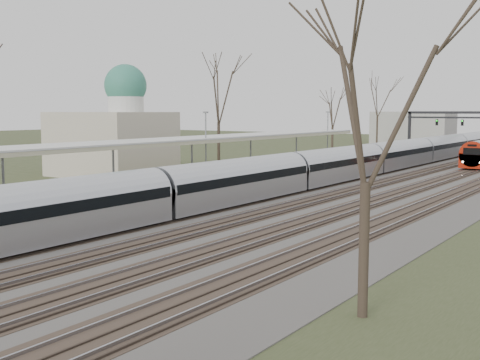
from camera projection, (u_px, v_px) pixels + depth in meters
name	position (u px, v px, depth m)	size (l,w,h in m)	color
track_bed	(407.00, 174.00, 57.56)	(24.00, 160.00, 0.22)	#474442
platform	(220.00, 181.00, 48.52)	(3.50, 69.00, 1.00)	#9E9B93
canopy	(183.00, 140.00, 44.45)	(4.10, 50.00, 3.11)	slate
dome_building	(113.00, 137.00, 55.75)	(10.00, 8.00, 10.30)	beige
tree_west_far	(218.00, 92.00, 60.74)	(5.50, 5.50, 11.33)	#2D231C
tree_east_near	(368.00, 94.00, 16.97)	(4.50, 4.50, 9.27)	#2D231C
train_near	(370.00, 160.00, 57.08)	(2.62, 90.21, 3.05)	#B0B3BB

